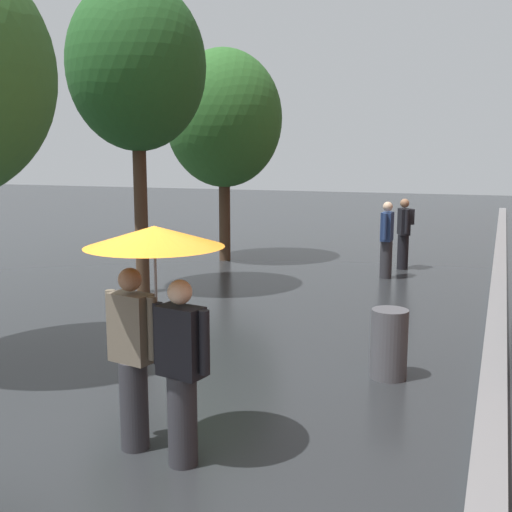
# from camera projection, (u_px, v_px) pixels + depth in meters

# --- Properties ---
(ground_plane) EXTENTS (80.00, 80.00, 0.00)m
(ground_plane) POSITION_uv_depth(u_px,v_px,m) (107.00, 456.00, 5.53)
(ground_plane) COLOR #26282B
(kerb_strip) EXTENTS (0.30, 36.00, 0.12)m
(kerb_strip) POSITION_uv_depth(u_px,v_px,m) (499.00, 275.00, 13.50)
(kerb_strip) COLOR slate
(kerb_strip) RESTS_ON ground
(street_tree_1) EXTENTS (2.59, 2.59, 5.89)m
(street_tree_1) POSITION_uv_depth(u_px,v_px,m) (137.00, 67.00, 11.43)
(street_tree_1) COLOR #473323
(street_tree_1) RESTS_ON ground
(street_tree_2) EXTENTS (2.91, 2.91, 5.27)m
(street_tree_2) POSITION_uv_depth(u_px,v_px,m) (224.00, 119.00, 15.28)
(street_tree_2) COLOR #473323
(street_tree_2) RESTS_ON ground
(couple_under_umbrella) EXTENTS (1.20, 1.20, 2.08)m
(couple_under_umbrella) POSITION_uv_depth(u_px,v_px,m) (155.00, 301.00, 5.32)
(couple_under_umbrella) COLOR #2D2D33
(couple_under_umbrella) RESTS_ON ground
(litter_bin) EXTENTS (0.44, 0.44, 0.85)m
(litter_bin) POSITION_uv_depth(u_px,v_px,m) (389.00, 344.00, 7.41)
(litter_bin) COLOR #4C4C51
(litter_bin) RESTS_ON ground
(pedestrian_walking_midground) EXTENTS (0.26, 0.59, 1.68)m
(pedestrian_walking_midground) POSITION_uv_depth(u_px,v_px,m) (387.00, 239.00, 13.37)
(pedestrian_walking_midground) COLOR #2D2D33
(pedestrian_walking_midground) RESTS_ON ground
(pedestrian_walking_far) EXTENTS (0.42, 0.55, 1.67)m
(pedestrian_walking_far) POSITION_uv_depth(u_px,v_px,m) (404.00, 232.00, 14.46)
(pedestrian_walking_far) COLOR black
(pedestrian_walking_far) RESTS_ON ground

